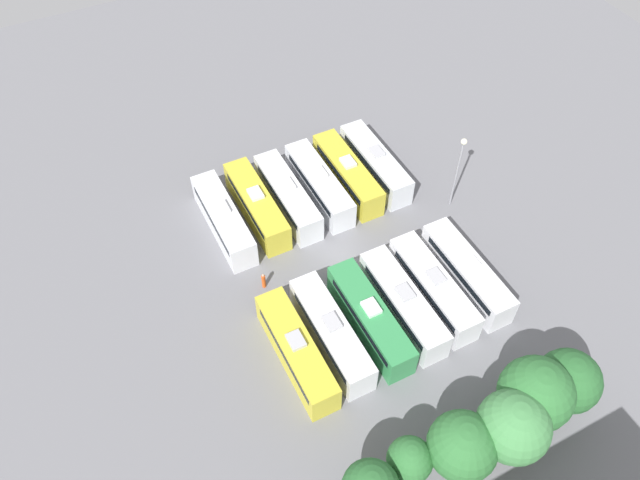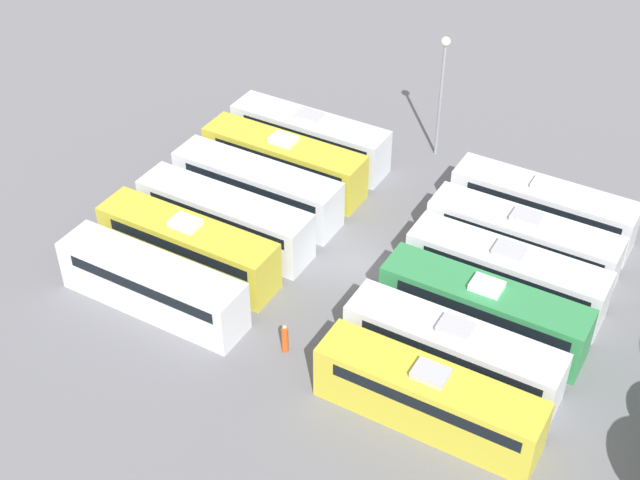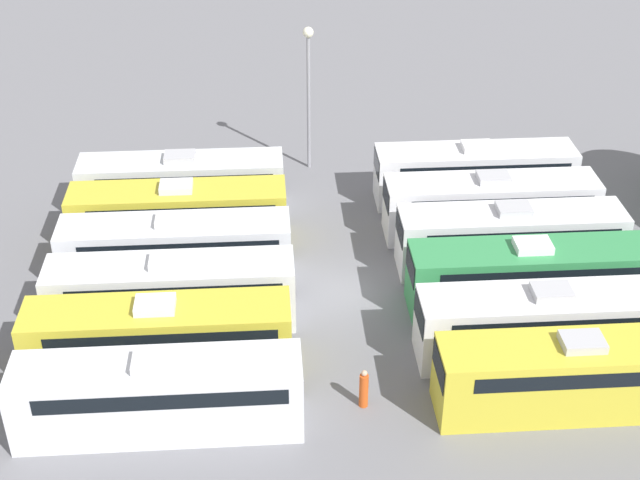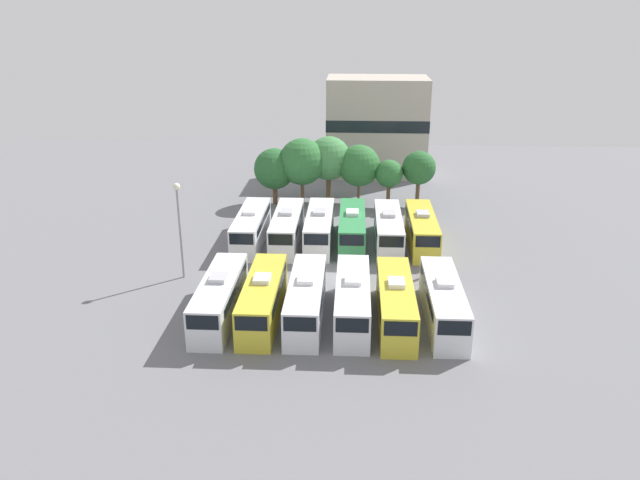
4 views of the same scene
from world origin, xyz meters
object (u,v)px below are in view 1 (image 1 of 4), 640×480
Objects in this scene: bus_11 at (297,351)px; tree_3 at (462,446)px; bus_3 at (288,196)px; bus_7 at (433,288)px; bus_2 at (319,184)px; tree_4 at (410,460)px; bus_5 at (224,219)px; bus_9 at (370,318)px; tree_0 at (568,381)px; bus_1 at (348,174)px; tree_1 at (536,394)px; light_pole at (459,162)px; bus_8 at (403,303)px; bus_10 at (332,333)px; worker_person at (264,281)px; tree_2 at (513,427)px; bus_4 at (257,205)px; bus_6 at (467,272)px; bus_0 at (375,163)px.

tree_3 reaches higher than bus_11.
bus_7 is at bearing 112.82° from bus_3.
tree_4 is (7.42, 28.15, 2.26)m from bus_2.
bus_5 is 1.00× the size of bus_9.
tree_0 is at bearing 101.67° from bus_2.
bus_1 is at bearing -178.49° from bus_2.
tree_1 is at bearing 115.38° from bus_9.
light_pole is at bearing 148.48° from bus_2.
bus_11 is at bearing 0.16° from bus_8.
tree_0 is at bearing 119.45° from bus_5.
bus_9 is (3.23, 0.02, 0.00)m from bus_8.
worker_person is at bearing -71.50° from bus_10.
light_pole reaches higher than bus_3.
bus_3 is 1.27× the size of light_pole.
tree_2 is at bearing 63.12° from light_pole.
bus_9 is 13.08m from tree_4.
bus_4 is at bearing -91.54° from tree_4.
bus_6 is (-16.86, 15.62, 0.00)m from bus_5.
bus_4 is 1.93× the size of tree_4.
tree_2 reaches higher than bus_2.
bus_0 is at bearing -121.48° from bus_9.
bus_1 reaches higher than worker_person.
light_pole is at bearing -124.27° from tree_3.
bus_7 is at bearing -179.76° from bus_10.
bus_6 and bus_7 have the same top height.
bus_0 is 6.13× the size of worker_person.
light_pole reaches higher than bus_2.
tree_0 reaches higher than bus_9.
worker_person is at bearing -53.37° from tree_0.
tree_3 is 3.65m from tree_4.
bus_0 and bus_6 have the same top height.
bus_4 is at bearing -102.09° from bus_11.
bus_9 is at bearing 127.32° from worker_person.
bus_4 is 29.65m from tree_3.
worker_person is 0.21× the size of light_pole.
bus_9 is at bearing -64.62° from tree_1.
bus_1 is 1.37× the size of tree_2.
bus_7 is at bearing 130.35° from bus_5.
bus_1 is 1.93× the size of tree_4.
tree_4 is at bearing -1.96° from tree_1.
bus_5 is 29.90m from tree_3.
tree_1 is (8.56, 21.62, -0.54)m from light_pole.
bus_9 is at bearing 101.67° from bus_4.
bus_0 and bus_3 have the same top height.
bus_7 is 1.00× the size of bus_11.
bus_11 is (13.37, 16.04, 0.00)m from bus_1.
tree_0 is (-2.78, 12.83, 2.56)m from bus_7.
bus_2 is 1.27× the size of light_pole.
tree_4 is at bearing 63.75° from bus_0.
bus_7 is 3.21m from bus_8.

